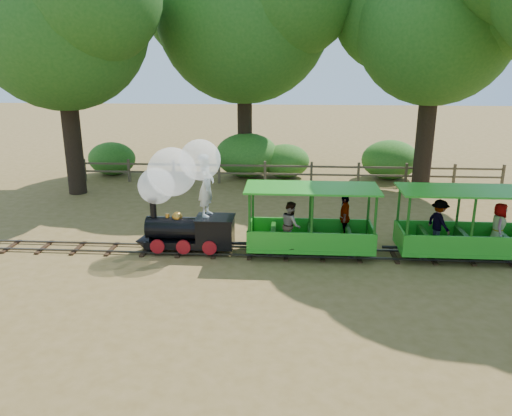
# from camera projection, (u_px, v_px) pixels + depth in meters

# --- Properties ---
(ground) EXTENTS (90.00, 90.00, 0.00)m
(ground) POSITION_uv_depth(u_px,v_px,m) (286.00, 254.00, 14.00)
(ground) COLOR olive
(ground) RESTS_ON ground
(track) EXTENTS (22.00, 1.00, 0.10)m
(track) POSITION_uv_depth(u_px,v_px,m) (286.00, 252.00, 13.98)
(track) COLOR #3F3D3A
(track) RESTS_ON ground
(locomotive) EXTENTS (2.85, 1.34, 3.27)m
(locomotive) POSITION_uv_depth(u_px,v_px,m) (181.00, 189.00, 13.73)
(locomotive) COLOR black
(locomotive) RESTS_ON ground
(carriage_front) EXTENTS (3.59, 1.50, 1.86)m
(carriage_front) POSITION_uv_depth(u_px,v_px,m) (312.00, 228.00, 13.70)
(carriage_front) COLOR green
(carriage_front) RESTS_ON track
(carriage_rear) EXTENTS (3.59, 1.47, 1.86)m
(carriage_rear) POSITION_uv_depth(u_px,v_px,m) (463.00, 231.00, 13.47)
(carriage_rear) COLOR green
(carriage_rear) RESTS_ON track
(oak_nw) EXTENTS (8.15, 7.18, 9.82)m
(oak_nw) POSITION_uv_depth(u_px,v_px,m) (59.00, 12.00, 18.34)
(oak_nw) COLOR #2D2116
(oak_nw) RESTS_ON ground
(oak_nc) EXTENTS (9.32, 8.20, 10.75)m
(oak_nc) POSITION_uv_depth(u_px,v_px,m) (243.00, 5.00, 21.12)
(oak_nc) COLOR #2D2116
(oak_nc) RESTS_ON ground
(oak_ne) EXTENTS (7.67, 6.75, 9.56)m
(oak_ne) POSITION_uv_depth(u_px,v_px,m) (436.00, 15.00, 18.89)
(oak_ne) COLOR #2D2116
(oak_ne) RESTS_ON ground
(fence) EXTENTS (18.10, 0.10, 1.00)m
(fence) POSITION_uv_depth(u_px,v_px,m) (288.00, 171.00, 21.46)
(fence) COLOR brown
(fence) RESTS_ON ground
(shrub_west) EXTENTS (2.20, 1.69, 1.52)m
(shrub_west) POSITION_uv_depth(u_px,v_px,m) (112.00, 159.00, 23.18)
(shrub_west) COLOR #2D6B1E
(shrub_west) RESTS_ON ground
(shrub_mid_w) EXTENTS (2.90, 2.23, 2.01)m
(shrub_mid_w) POSITION_uv_depth(u_px,v_px,m) (247.00, 155.00, 22.70)
(shrub_mid_w) COLOR #2D6B1E
(shrub_mid_w) RESTS_ON ground
(shrub_mid_e) EXTENTS (2.20, 1.69, 1.52)m
(shrub_mid_e) POSITION_uv_depth(u_px,v_px,m) (285.00, 161.00, 22.66)
(shrub_mid_e) COLOR #2D6B1E
(shrub_mid_e) RESTS_ON ground
(shrub_east) EXTENTS (2.54, 1.96, 1.76)m
(shrub_east) POSITION_uv_depth(u_px,v_px,m) (390.00, 160.00, 22.32)
(shrub_east) COLOR #2D6B1E
(shrub_east) RESTS_ON ground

